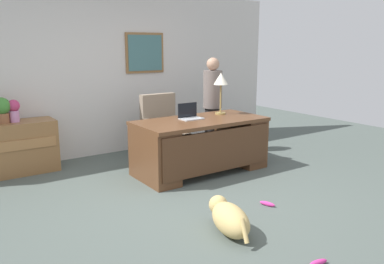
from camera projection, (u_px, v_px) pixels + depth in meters
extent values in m
plane|color=#4C5651|center=(187.00, 200.00, 4.76)|extent=(12.00, 12.00, 0.00)
cube|color=silver|center=(100.00, 74.00, 6.56)|extent=(7.00, 0.12, 2.70)
cube|color=olive|center=(145.00, 53.00, 6.88)|extent=(0.72, 0.03, 0.69)
cube|color=#416E71|center=(145.00, 53.00, 6.86)|extent=(0.64, 0.01, 0.61)
cube|color=brown|center=(200.00, 121.00, 5.71)|extent=(1.90, 0.92, 0.05)
cube|color=brown|center=(154.00, 155.00, 5.37)|extent=(0.36, 0.86, 0.73)
cube|color=brown|center=(240.00, 140.00, 6.21)|extent=(0.36, 0.86, 0.73)
cube|color=#4E2F1C|center=(219.00, 151.00, 5.44)|extent=(1.80, 0.04, 0.58)
cube|color=olive|center=(3.00, 150.00, 5.60)|extent=(1.44, 0.48, 0.75)
cube|color=#A16F40|center=(6.00, 147.00, 5.38)|extent=(1.34, 0.02, 0.14)
cube|color=gray|center=(166.00, 138.00, 6.35)|extent=(0.60, 0.58, 0.18)
cylinder|color=black|center=(166.00, 151.00, 6.40)|extent=(0.10, 0.10, 0.28)
cylinder|color=black|center=(166.00, 158.00, 6.43)|extent=(0.52, 0.52, 0.05)
cube|color=gray|center=(158.00, 112.00, 6.46)|extent=(0.60, 0.12, 0.59)
cube|color=gray|center=(151.00, 127.00, 6.17)|extent=(0.08, 0.50, 0.22)
cube|color=gray|center=(179.00, 124.00, 6.45)|extent=(0.08, 0.50, 0.22)
cylinder|color=#262323|center=(212.00, 130.00, 6.83)|extent=(0.26, 0.26, 0.78)
cylinder|color=slate|center=(213.00, 89.00, 6.68)|extent=(0.32, 0.32, 0.63)
sphere|color=tan|center=(213.00, 64.00, 6.59)|extent=(0.21, 0.21, 0.21)
ellipsoid|color=tan|center=(230.00, 220.00, 3.88)|extent=(0.44, 0.65, 0.30)
sphere|color=tan|center=(218.00, 205.00, 4.14)|extent=(0.20, 0.20, 0.20)
cylinder|color=tan|center=(245.00, 231.00, 3.60)|extent=(0.08, 0.15, 0.21)
cube|color=#B2B5BA|center=(191.00, 119.00, 5.71)|extent=(0.32, 0.22, 0.01)
cube|color=black|center=(187.00, 110.00, 5.77)|extent=(0.32, 0.01, 0.21)
cylinder|color=#9E8447|center=(220.00, 113.00, 6.13)|extent=(0.16, 0.16, 0.02)
cylinder|color=#9E8447|center=(221.00, 99.00, 6.08)|extent=(0.02, 0.02, 0.43)
cone|color=silver|center=(221.00, 79.00, 6.02)|extent=(0.22, 0.22, 0.18)
cylinder|color=#CB86BC|center=(14.00, 116.00, 5.60)|extent=(0.13, 0.13, 0.16)
sphere|color=#B73766|center=(13.00, 106.00, 5.57)|extent=(0.17, 0.17, 0.17)
cylinder|color=brown|center=(2.00, 118.00, 5.52)|extent=(0.18, 0.18, 0.14)
sphere|color=#3F8133|center=(1.00, 106.00, 5.48)|extent=(0.24, 0.24, 0.24)
sphere|color=#D8338C|center=(232.00, 212.00, 4.30)|extent=(0.10, 0.10, 0.10)
ellipsoid|color=#D8338C|center=(318.00, 262.00, 3.35)|extent=(0.19, 0.08, 0.05)
ellipsoid|color=#D8338C|center=(267.00, 204.00, 4.59)|extent=(0.11, 0.20, 0.05)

